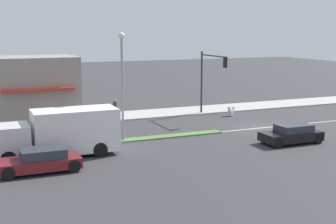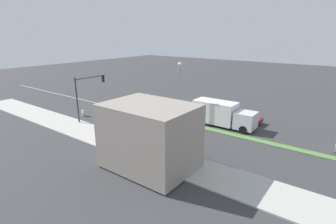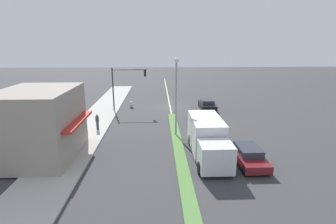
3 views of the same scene
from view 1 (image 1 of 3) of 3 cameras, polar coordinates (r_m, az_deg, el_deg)
name	(u,v)px [view 1 (image 1 of 3)]	position (r m, az deg, el deg)	size (l,w,h in m)	color
ground_plane	(28,151)	(31.40, -16.69, -4.52)	(160.00, 160.00, 0.00)	#38383A
sidewalk_right	(8,124)	(40.10, -18.90, -1.44)	(4.00, 73.00, 0.12)	#B2AFA8
lane_marking_center	(264,128)	(37.73, 11.57, -1.89)	(0.16, 60.00, 0.01)	beige
building_corner_store	(34,87)	(41.71, -16.03, 2.90)	(5.95, 7.12, 5.29)	gray
traffic_signal_main	(209,73)	(41.47, 5.04, 4.79)	(4.59, 0.34, 5.60)	#333338
street_lamp	(122,73)	(31.88, -5.62, 4.79)	(0.44, 0.44, 7.37)	gray
pedestrian	(115,108)	(40.43, -6.49, 0.46)	(0.34, 0.34, 1.64)	#282D42
warning_aframe_sign	(231,111)	(42.28, 7.69, 0.09)	(0.45, 0.53, 0.84)	silver
delivery_truck	(61,133)	(29.17, -12.97, -2.48)	(2.44, 7.50, 2.87)	silver
suv_black	(292,134)	(32.97, 14.83, -2.62)	(1.91, 4.17, 1.29)	black
sedan_maroon	(41,161)	(26.44, -15.27, -5.74)	(1.89, 4.34, 1.30)	maroon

